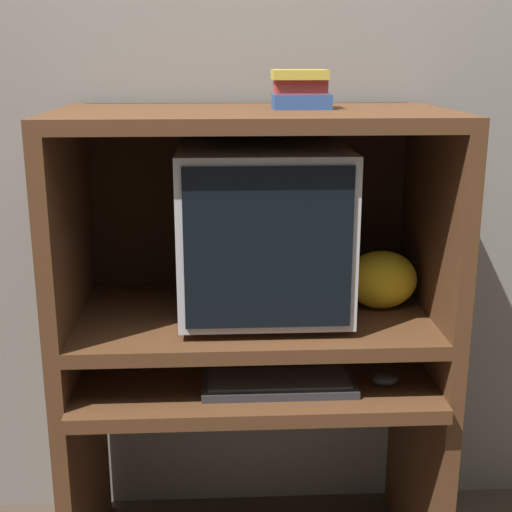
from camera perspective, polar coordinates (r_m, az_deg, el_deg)
wall_back at (r=2.13m, az=-0.68°, el=12.09°), size 6.00×0.06×2.60m
desk_base at (r=2.03m, az=-0.15°, el=-14.99°), size 0.99×0.58×0.63m
desk_monitor_shelf at (r=1.92m, az=-0.22°, el=-5.31°), size 0.99×0.54×0.15m
hutch_upper at (r=1.85m, az=-0.28°, el=6.44°), size 0.99×0.54×0.53m
crt_monitor at (r=1.85m, az=0.51°, el=2.27°), size 0.42×0.46×0.44m
keyboard at (r=1.82m, az=1.81°, el=-10.08°), size 0.38×0.16×0.03m
mouse at (r=1.85m, az=10.27°, el=-9.68°), size 0.07×0.05×0.03m
snack_bag at (r=1.94m, az=9.99°, el=-1.87°), size 0.19×0.14×0.16m
book_stack at (r=1.83m, az=3.58°, el=13.14°), size 0.14×0.11×0.10m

